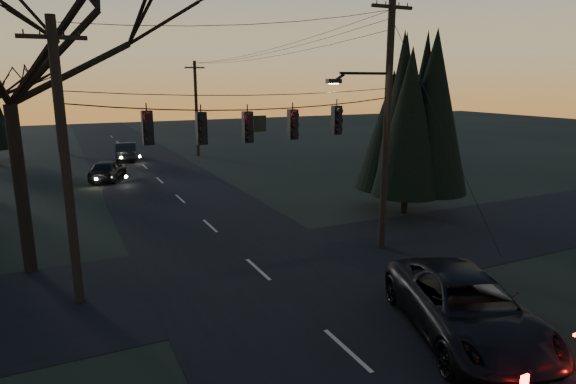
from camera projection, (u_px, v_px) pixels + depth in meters
name	position (u px, v px, depth m)	size (l,w,h in m)	color
main_road	(189.00, 207.00, 26.33)	(8.00, 120.00, 0.02)	black
cross_road	(258.00, 269.00, 17.55)	(60.00, 7.00, 0.02)	black
utility_pole_right	(381.00, 248.00, 19.88)	(5.00, 0.30, 10.00)	black
utility_pole_left	(80.00, 302.00, 15.01)	(1.80, 0.30, 8.50)	black
utility_pole_far_r	(198.00, 156.00, 44.46)	(1.80, 0.30, 8.50)	black
utility_pole_far_l	(60.00, 152.00, 46.61)	(0.30, 0.30, 8.00)	black
span_signal_assembly	(249.00, 125.00, 16.27)	(11.50, 0.44, 1.56)	black
bare_tree_left	(1.00, 30.00, 15.54)	(10.49, 10.49, 11.92)	black
evergreen_right	(409.00, 122.00, 24.10)	(3.90, 3.90, 8.29)	black
suv_near	(466.00, 308.00, 12.76)	(2.78, 6.04, 1.68)	black
sedan_oncoming_a	(108.00, 170.00, 33.16)	(1.73, 4.30, 1.47)	black
sedan_oncoming_b	(126.00, 151.00, 41.84)	(1.62, 4.65, 1.53)	black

